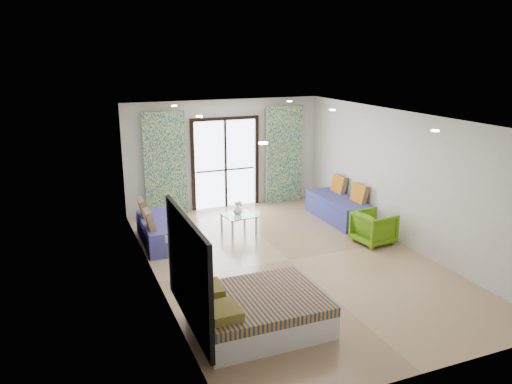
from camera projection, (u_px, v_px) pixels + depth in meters
name	position (u px, v px, depth m)	size (l,w,h in m)	color
floor	(289.00, 260.00, 9.46)	(5.00, 7.50, 0.01)	#947758
ceiling	(292.00, 117.00, 8.73)	(5.00, 7.50, 0.01)	silver
wall_back	(225.00, 154.00, 12.44)	(5.00, 0.01, 2.70)	silver
wall_front	(433.00, 273.00, 5.75)	(5.00, 0.01, 2.70)	silver
wall_left	(154.00, 207.00, 8.19)	(0.01, 7.50, 2.70)	silver
wall_right	(403.00, 179.00, 10.00)	(0.01, 7.50, 2.70)	silver
balcony_door	(225.00, 158.00, 12.44)	(1.76, 0.08, 2.28)	black
balcony_rail	(225.00, 170.00, 12.53)	(1.52, 0.03, 0.04)	#595451
curtain_left	(165.00, 165.00, 11.74)	(1.00, 0.10, 2.50)	white
curtain_right	(284.00, 155.00, 12.87)	(1.00, 0.10, 2.50)	white
downlight_a	(263.00, 143.00, 6.45)	(0.12, 0.12, 0.02)	#FFE0B2
downlight_b	(435.00, 131.00, 7.46)	(0.12, 0.12, 0.02)	#FFE0B2
downlight_c	(199.00, 116.00, 9.12)	(0.12, 0.12, 0.02)	#FFE0B2
downlight_d	(332.00, 110.00, 10.14)	(0.12, 0.12, 0.02)	#FFE0B2
downlight_e	(174.00, 106.00, 10.91)	(0.12, 0.12, 0.02)	#FFE0B2
downlight_f	(290.00, 101.00, 11.92)	(0.12, 0.12, 0.02)	#FFE0B2
headboard	(188.00, 271.00, 6.51)	(0.06, 2.10, 1.50)	black
switch_plate	(166.00, 239.00, 7.62)	(0.02, 0.10, 0.10)	silver
bed	(257.00, 311.00, 7.08)	(1.79, 1.46, 0.62)	silver
daybed_left	(158.00, 231.00, 10.24)	(0.71, 1.77, 0.87)	#3A3D8A
daybed_right	(339.00, 207.00, 11.68)	(0.76, 1.92, 0.95)	#3A3D8A
coffee_table	(239.00, 217.00, 10.76)	(0.70, 0.70, 0.74)	silver
vase	(238.00, 210.00, 10.73)	(0.20, 0.21, 0.20)	white
armchair	(374.00, 226.00, 10.21)	(0.71, 0.67, 0.73)	#569012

